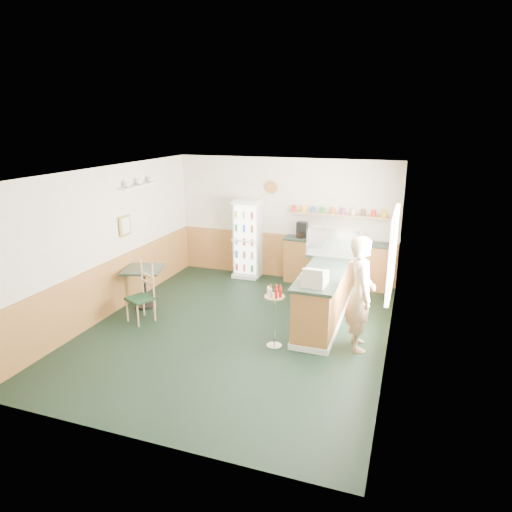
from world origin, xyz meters
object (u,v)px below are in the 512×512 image
at_px(shopkeeper, 361,294).
at_px(cafe_chair, 142,290).
at_px(cafe_table, 144,280).
at_px(condiment_stand, 274,308).
at_px(drinks_fridge, 248,239).
at_px(cash_register, 315,279).
at_px(display_case, 333,243).

bearing_deg(shopkeeper, cafe_chair, 76.81).
bearing_deg(cafe_chair, shopkeeper, 26.94).
bearing_deg(cafe_table, condiment_stand, -14.69).
distance_m(drinks_fridge, condiment_stand, 3.49).
height_order(cash_register, condiment_stand, cash_register).
bearing_deg(cafe_table, display_case, 18.86).
height_order(condiment_stand, cafe_chair, cafe_chair).
distance_m(shopkeeper, cafe_table, 4.13).
xyz_separation_m(drinks_fridge, display_case, (2.14, -1.20, 0.39)).
height_order(drinks_fridge, condiment_stand, drinks_fridge).
bearing_deg(cafe_chair, display_case, 52.74).
relative_size(condiment_stand, cafe_chair, 0.93).
bearing_deg(cafe_chair, cash_register, 25.45).
height_order(display_case, cafe_chair, display_case).
height_order(display_case, cafe_table, display_case).
xyz_separation_m(condiment_stand, cafe_chair, (-2.54, 0.22, -0.10)).
xyz_separation_m(shopkeeper, cafe_table, (-4.10, 0.34, -0.37)).
bearing_deg(display_case, cafe_chair, -151.45).
distance_m(shopkeeper, cafe_chair, 3.82).
bearing_deg(cash_register, condiment_stand, -148.95).
bearing_deg(condiment_stand, cash_register, 27.28).
height_order(drinks_fridge, display_case, drinks_fridge).
relative_size(display_case, cafe_table, 1.07).
height_order(drinks_fridge, cafe_table, drinks_fridge).
relative_size(drinks_fridge, cash_register, 4.67).
height_order(drinks_fridge, cash_register, drinks_fridge).
height_order(cafe_table, cafe_chair, cafe_chair).
bearing_deg(cafe_table, cafe_chair, -59.88).
height_order(drinks_fridge, shopkeeper, shopkeeper).
bearing_deg(display_case, cafe_table, -161.14).
xyz_separation_m(display_case, shopkeeper, (0.70, -1.50, -0.36)).
xyz_separation_m(display_case, cafe_chair, (-3.10, -1.68, -0.71)).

